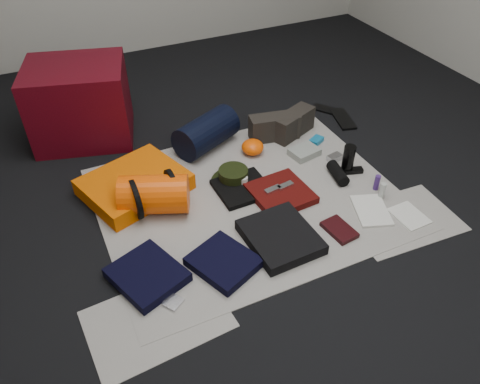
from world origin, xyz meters
name	(u,v)px	position (x,y,z in m)	size (l,w,h in m)	color
floor	(249,200)	(0.00, 0.00, -0.01)	(4.50, 4.50, 0.02)	black
newspaper_mat	(249,198)	(0.00, 0.00, 0.00)	(1.60, 1.30, 0.01)	#B8B3AA
newspaper_sheet_front_left	(157,319)	(-0.70, -0.55, 0.00)	(0.58, 0.40, 0.00)	#B8B3AA
newspaper_sheet_front_right	(401,220)	(0.65, -0.50, 0.00)	(0.58, 0.40, 0.00)	#B8B3AA
red_cabinet	(80,103)	(-0.68, 1.03, 0.24)	(0.59, 0.49, 0.49)	#500510
sleeping_pad	(135,184)	(-0.55, 0.32, 0.05)	(0.53, 0.43, 0.10)	#F76502
stuff_sack	(154,194)	(-0.49, 0.12, 0.11)	(0.21, 0.21, 0.36)	#FB4F04
sack_strap_left	(136,199)	(-0.59, 0.12, 0.11)	(0.22, 0.22, 0.03)	black
sack_strap_right	(172,189)	(-0.39, 0.12, 0.11)	(0.22, 0.22, 0.03)	black
navy_duffel	(206,132)	(-0.02, 0.56, 0.11)	(0.21, 0.21, 0.41)	black
boonie_brim	(233,181)	(-0.02, 0.17, 0.01)	(0.26, 0.26, 0.01)	black
boonie_crown	(233,175)	(-0.02, 0.17, 0.05)	(0.17, 0.17, 0.07)	black
hiking_boot_left	(274,127)	(0.42, 0.48, 0.09)	(0.32, 0.12, 0.16)	#2A2520
hiking_boot_right	(293,124)	(0.55, 0.46, 0.09)	(0.32, 0.12, 0.16)	#2A2520
flip_flop_left	(328,110)	(0.94, 0.63, 0.01)	(0.09, 0.23, 0.01)	black
flip_flop_right	(343,119)	(0.96, 0.48, 0.01)	(0.10, 0.28, 0.02)	black
trousers_navy_a	(147,275)	(-0.67, -0.32, 0.03)	(0.27, 0.31, 0.05)	black
trousers_navy_b	(224,262)	(-0.32, -0.40, 0.03)	(0.25, 0.29, 0.05)	black
trousers_charcoal	(280,237)	(-0.01, -0.37, 0.03)	(0.32, 0.37, 0.06)	black
black_tshirt	(242,188)	(0.00, 0.07, 0.02)	(0.29, 0.27, 0.03)	black
red_shirt	(280,193)	(0.16, -0.06, 0.03)	(0.31, 0.31, 0.04)	#480A07
orange_stuff_sack	(253,147)	(0.21, 0.38, 0.05)	(0.14, 0.14, 0.09)	#FB4F04
first_aid_pouch	(304,152)	(0.49, 0.22, 0.03)	(0.17, 0.13, 0.04)	gray
water_bottle	(348,159)	(0.63, -0.03, 0.09)	(0.07, 0.07, 0.17)	black
speaker	(338,173)	(0.54, -0.06, 0.04)	(0.07, 0.07, 0.18)	black
compact_camera	(335,158)	(0.63, 0.10, 0.02)	(0.09, 0.05, 0.04)	#BBBAC0
cyan_case	(316,140)	(0.63, 0.31, 0.02)	(0.10, 0.06, 0.03)	#106C9C
toiletry_purple	(377,183)	(0.68, -0.24, 0.05)	(0.03, 0.03, 0.09)	#41226E
toiletry_clear	(382,191)	(0.66, -0.31, 0.06)	(0.03, 0.03, 0.10)	#ACB1AC
paperback_book	(339,230)	(0.30, -0.44, 0.02)	(0.11, 0.18, 0.02)	black
map_booklet	(371,210)	(0.54, -0.38, 0.01)	(0.17, 0.25, 0.01)	silver
map_printout	(409,216)	(0.70, -0.50, 0.01)	(0.15, 0.19, 0.01)	silver
sunglasses	(353,171)	(0.66, -0.06, 0.02)	(0.11, 0.04, 0.03)	black
key_cluster	(173,302)	(-0.61, -0.50, 0.01)	(0.07, 0.07, 0.01)	#BBBAC0
tape_roll	(243,180)	(0.02, 0.10, 0.05)	(0.05, 0.05, 0.04)	silver
energy_bar_a	(273,189)	(0.12, -0.04, 0.05)	(0.10, 0.04, 0.01)	#BBBAC0
energy_bar_b	(285,186)	(0.20, -0.04, 0.05)	(0.10, 0.04, 0.01)	#BBBAC0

